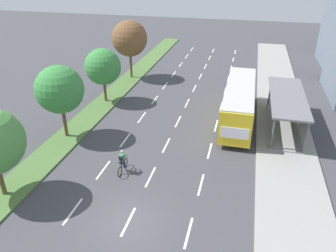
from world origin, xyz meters
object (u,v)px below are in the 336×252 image
cyclist (122,162)px  median_tree_fourth (130,39)px  median_tree_third (103,67)px  bus (239,100)px  median_tree_second (60,90)px  bus_shelter (289,108)px

cyclist → median_tree_fourth: size_ratio=0.26×
median_tree_third → bus: bearing=-5.2°
median_tree_second → bus_shelter: bearing=19.0°
bus_shelter → median_tree_fourth: (-17.79, 9.39, 3.00)m
cyclist → median_tree_second: (-6.38, 3.61, 3.43)m
bus → median_tree_third: (-13.56, 1.24, 1.68)m
median_tree_second → median_tree_fourth: median_tree_fourth is taller
bus_shelter → median_tree_third: median_tree_third is taller
bus → median_tree_fourth: median_tree_fourth is taller
bus_shelter → cyclist: 15.21m
bus_shelter → median_tree_third: bearing=174.9°
bus → median_tree_fourth: 16.49m
cyclist → median_tree_third: median_tree_third is taller
bus → cyclist: bus is taller
bus → median_tree_second: size_ratio=1.88×
median_tree_third → median_tree_fourth: median_tree_fourth is taller
bus_shelter → median_tree_third: 18.01m
median_tree_third → median_tree_fourth: 7.87m
bus_shelter → bus: (-4.28, 0.36, 0.20)m
median_tree_second → median_tree_third: 7.80m
median_tree_third → median_tree_fourth: size_ratio=0.79×
bus → median_tree_second: (-13.69, -6.54, 2.15)m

